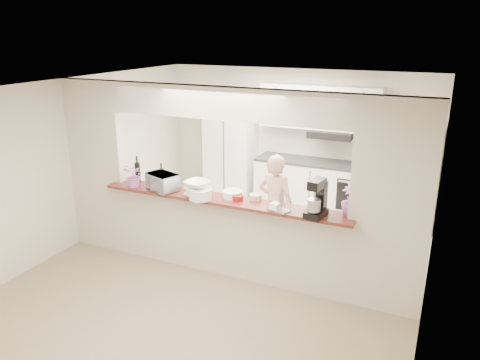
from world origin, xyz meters
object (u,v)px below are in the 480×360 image
Objects in this scene: toaster_oven at (162,182)px; stand_mixer at (317,200)px; person at (276,206)px; refrigerator at (410,178)px.

stand_mixer reaches higher than toaster_oven.
stand_mixer is at bearing 139.63° from person.
refrigerator is 4.07× the size of toaster_oven.
refrigerator reaches higher than toaster_oven.
refrigerator is at bearing 63.27° from toaster_oven.
stand_mixer is 1.37m from person.
toaster_oven is (-2.93, -2.75, 0.36)m from refrigerator.
refrigerator is 4.03m from toaster_oven.
stand_mixer is (2.13, -0.03, 0.09)m from toaster_oven.
refrigerator reaches higher than stand_mixer.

